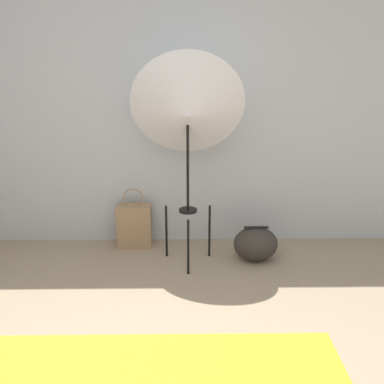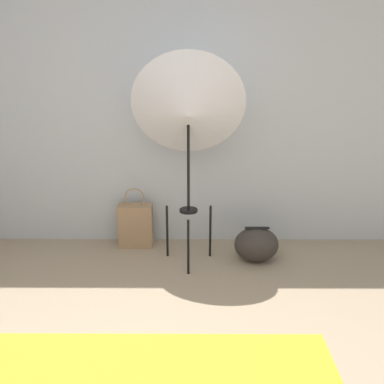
# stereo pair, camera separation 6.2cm
# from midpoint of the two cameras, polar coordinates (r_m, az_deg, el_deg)

# --- Properties ---
(wall_back) EXTENTS (8.00, 0.05, 2.60)m
(wall_back) POSITION_cam_midpoint_polar(r_m,az_deg,el_deg) (3.93, -6.32, 11.70)
(wall_back) COLOR #B7BCC1
(wall_back) RESTS_ON ground_plane
(photo_umbrella) EXTENTS (0.89, 0.51, 1.71)m
(photo_umbrella) POSITION_cam_midpoint_polar(r_m,az_deg,el_deg) (3.44, -1.08, 10.20)
(photo_umbrella) COLOR black
(photo_umbrella) RESTS_ON ground_plane
(tote_bag) EXTENTS (0.30, 0.15, 0.55)m
(tote_bag) POSITION_cam_midpoint_polar(r_m,az_deg,el_deg) (4.06, -7.77, -4.21)
(tote_bag) COLOR #9E7A56
(tote_bag) RESTS_ON ground_plane
(duffel_bag) EXTENTS (0.37, 0.29, 0.30)m
(duffel_bag) POSITION_cam_midpoint_polar(r_m,az_deg,el_deg) (3.83, 7.62, -6.55)
(duffel_bag) COLOR #332D28
(duffel_bag) RESTS_ON ground_plane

